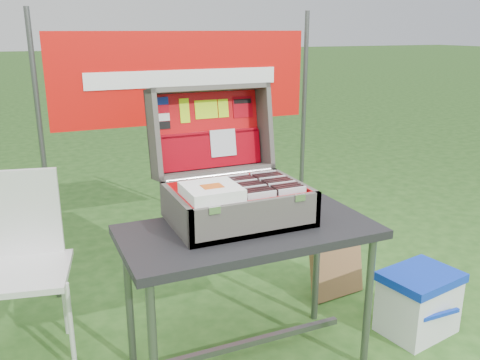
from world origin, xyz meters
name	(u,v)px	position (x,y,z in m)	size (l,w,h in m)	color
table	(249,299)	(-0.05, 0.03, 0.36)	(1.16, 0.58, 0.72)	#242426
table_top	(249,232)	(-0.05, 0.03, 0.70)	(1.16, 0.58, 0.04)	#242426
table_leg_fl	(153,357)	(-0.57, -0.20, 0.34)	(0.04, 0.04, 0.68)	#59595B
table_leg_fr	(368,303)	(0.47, -0.20, 0.34)	(0.04, 0.04, 0.68)	#59595B
table_leg_bl	(129,302)	(-0.57, 0.26, 0.34)	(0.04, 0.04, 0.68)	#59595B
table_leg_br	(317,264)	(0.47, 0.26, 0.34)	(0.04, 0.04, 0.68)	#59595B
table_brace	(248,343)	(-0.05, 0.03, 0.12)	(1.01, 0.03, 0.03)	#59595B
suitcase	(233,157)	(-0.06, 0.19, 1.02)	(0.62, 0.60, 0.59)	#5B5850
suitcase_base_bottom	(238,218)	(-0.06, 0.13, 0.73)	(0.62, 0.44, 0.02)	#5B5850
suitcase_base_wall_front	(257,219)	(-0.06, -0.08, 0.81)	(0.62, 0.02, 0.17)	#5B5850
suitcase_base_wall_back	(221,191)	(-0.06, 0.34, 0.81)	(0.62, 0.02, 0.17)	#5B5850
suitcase_base_wall_left	(176,213)	(-0.36, 0.13, 0.81)	(0.02, 0.44, 0.17)	#5B5850
suitcase_base_wall_right	(294,196)	(0.23, 0.13, 0.81)	(0.02, 0.44, 0.17)	#5B5850
suitcase_liner_floor	(238,215)	(-0.06, 0.13, 0.75)	(0.57, 0.39, 0.01)	#C30701
suitcase_latch_left	(215,210)	(-0.26, -0.09, 0.88)	(0.05, 0.01, 0.03)	silver
suitcase_latch_right	(300,198)	(0.13, -0.09, 0.88)	(0.05, 0.01, 0.03)	silver
suitcase_hinge	(220,175)	(-0.06, 0.35, 0.89)	(0.02, 0.02, 0.56)	silver
suitcase_lid_back	(207,130)	(-0.06, 0.54, 1.08)	(0.62, 0.44, 0.02)	#5B5850
suitcase_lid_rim_far	(208,89)	(-0.06, 0.51, 1.30)	(0.62, 0.02, 0.17)	#5B5850
suitcase_lid_rim_near	(214,171)	(-0.06, 0.43, 0.89)	(0.62, 0.02, 0.17)	#5B5850
suitcase_lid_rim_left	(154,135)	(-0.36, 0.47, 1.09)	(0.02, 0.44, 0.17)	#5B5850
suitcase_lid_rim_right	(264,126)	(0.23, 0.47, 1.09)	(0.02, 0.44, 0.17)	#5B5850
suitcase_lid_liner	(208,130)	(-0.06, 0.53, 1.08)	(0.57, 0.39, 0.01)	#C30701
suitcase_liner_wall_front	(256,215)	(-0.06, -0.06, 0.82)	(0.57, 0.01, 0.14)	#C30701
suitcase_liner_wall_back	(222,190)	(-0.06, 0.32, 0.82)	(0.57, 0.01, 0.14)	#C30701
suitcase_liner_wall_left	(179,210)	(-0.35, 0.13, 0.82)	(0.01, 0.39, 0.14)	#C30701
suitcase_liner_wall_right	(291,194)	(0.22, 0.13, 0.82)	(0.01, 0.39, 0.14)	#C30701
suitcase_lid_pocket	(210,150)	(-0.06, 0.49, 0.98)	(0.55, 0.18, 0.03)	#8C000B
suitcase_pocket_edge	(209,133)	(-0.06, 0.50, 1.07)	(0.54, 0.02, 0.02)	#8C000B
suitcase_pocket_cd	(223,143)	(0.00, 0.48, 1.02)	(0.14, 0.14, 0.01)	silver
lid_sticker_cc_a	(162,101)	(-0.29, 0.55, 1.24)	(0.06, 0.04, 0.00)	#1933B2
lid_sticker_cc_b	(163,109)	(-0.29, 0.54, 1.20)	(0.06, 0.04, 0.00)	#A2000B
lid_sticker_cc_c	(164,117)	(-0.29, 0.53, 1.16)	(0.06, 0.04, 0.00)	white
lid_sticker_cc_d	(164,125)	(-0.29, 0.53, 1.13)	(0.06, 0.04, 0.00)	black
lid_card_neon_tall	(185,111)	(-0.18, 0.54, 1.19)	(0.05, 0.12, 0.00)	#C0FA10
lid_card_neon_main	(206,109)	(-0.06, 0.54, 1.19)	(0.12, 0.09, 0.00)	#C0FA10
lid_card_neon_small	(223,108)	(0.03, 0.54, 1.19)	(0.06, 0.09, 0.00)	#C0FA10
lid_sticker_band	(243,107)	(0.14, 0.54, 1.19)	(0.11, 0.11, 0.00)	#A2000B
lid_sticker_band_bar	(242,101)	(0.14, 0.54, 1.22)	(0.10, 0.02, 0.00)	black
cd_left_0	(262,209)	(-0.03, -0.04, 0.83)	(0.14, 0.01, 0.16)	silver
cd_left_1	(259,208)	(-0.03, -0.02, 0.83)	(0.14, 0.01, 0.16)	black
cd_left_2	(257,206)	(-0.03, 0.01, 0.83)	(0.14, 0.01, 0.16)	black
cd_left_3	(255,204)	(-0.03, 0.03, 0.83)	(0.14, 0.01, 0.16)	black
cd_left_4	(252,203)	(-0.03, 0.05, 0.83)	(0.14, 0.01, 0.16)	silver
cd_left_5	(250,201)	(-0.03, 0.08, 0.83)	(0.14, 0.01, 0.16)	black
cd_left_6	(248,199)	(-0.03, 0.10, 0.83)	(0.14, 0.01, 0.16)	black
cd_left_7	(246,198)	(-0.03, 0.13, 0.83)	(0.14, 0.01, 0.16)	black
cd_left_8	(244,196)	(-0.03, 0.15, 0.83)	(0.14, 0.01, 0.16)	silver
cd_left_9	(242,195)	(-0.03, 0.18, 0.83)	(0.14, 0.01, 0.16)	black
cd_left_10	(239,193)	(-0.03, 0.20, 0.83)	(0.14, 0.01, 0.16)	black
cd_left_11	(237,192)	(-0.03, 0.23, 0.83)	(0.14, 0.01, 0.16)	black
cd_left_12	(235,191)	(-0.03, 0.25, 0.83)	(0.14, 0.01, 0.16)	silver
cd_right_0	(292,205)	(0.12, -0.04, 0.83)	(0.14, 0.01, 0.16)	silver
cd_right_1	(289,203)	(0.12, -0.02, 0.83)	(0.14, 0.01, 0.16)	black
cd_right_2	(287,202)	(0.12, 0.01, 0.83)	(0.14, 0.01, 0.16)	black
cd_right_3	(284,200)	(0.12, 0.03, 0.83)	(0.14, 0.01, 0.16)	black
cd_right_4	(282,198)	(0.12, 0.05, 0.83)	(0.14, 0.01, 0.16)	silver
cd_right_5	(279,197)	(0.12, 0.08, 0.83)	(0.14, 0.01, 0.16)	black
cd_right_6	(277,195)	(0.12, 0.10, 0.83)	(0.14, 0.01, 0.16)	black
cd_right_7	(274,194)	(0.12, 0.13, 0.83)	(0.14, 0.01, 0.16)	black
cd_right_8	(272,192)	(0.12, 0.15, 0.83)	(0.14, 0.01, 0.16)	silver
cd_right_9	(270,191)	(0.12, 0.18, 0.83)	(0.14, 0.01, 0.16)	black
cd_right_10	(267,190)	(0.12, 0.20, 0.83)	(0.14, 0.01, 0.16)	black
cd_right_11	(265,188)	(0.12, 0.23, 0.83)	(0.14, 0.01, 0.16)	black
cd_right_12	(263,187)	(0.12, 0.25, 0.83)	(0.14, 0.01, 0.16)	silver
songbook_0	(212,196)	(-0.22, 0.05, 0.89)	(0.23, 0.23, 0.01)	white
songbook_1	(212,195)	(-0.22, 0.05, 0.90)	(0.23, 0.23, 0.01)	white
songbook_2	(211,194)	(-0.22, 0.05, 0.90)	(0.23, 0.23, 0.01)	white
songbook_3	(211,193)	(-0.22, 0.05, 0.91)	(0.23, 0.23, 0.01)	white
songbook_4	(211,192)	(-0.22, 0.05, 0.91)	(0.23, 0.23, 0.01)	white
songbook_5	(211,191)	(-0.22, 0.05, 0.92)	(0.23, 0.23, 0.01)	white
songbook_6	(211,190)	(-0.22, 0.05, 0.92)	(0.23, 0.23, 0.01)	white
songbook_7	(211,189)	(-0.22, 0.05, 0.93)	(0.23, 0.23, 0.01)	white
songbook_8	(211,187)	(-0.22, 0.05, 0.93)	(0.23, 0.23, 0.01)	white
songbook_9	(211,186)	(-0.22, 0.05, 0.94)	(0.23, 0.23, 0.01)	white
songbook_graphic	(212,186)	(-0.22, 0.04, 0.94)	(0.09, 0.07, 0.00)	#D85919
cooler	(418,302)	(0.91, -0.07, 0.17)	(0.40, 0.30, 0.35)	white
cooler_body	(418,306)	(0.91, -0.07, 0.15)	(0.38, 0.28, 0.30)	white
cooler_lid	(421,277)	(0.91, -0.07, 0.33)	(0.40, 0.30, 0.05)	#0E33BE
cooler_handle	(441,315)	(0.91, -0.23, 0.19)	(0.24, 0.02, 0.02)	#0E33BE
chair	(23,276)	(-1.02, 0.49, 0.47)	(0.42, 0.47, 0.93)	silver
chair_seat	(22,274)	(-1.02, 0.49, 0.48)	(0.42, 0.42, 0.03)	silver
chair_backrest	(16,214)	(-1.02, 0.69, 0.71)	(0.42, 0.03, 0.45)	silver
chair_leg_fr	(71,329)	(-0.84, 0.31, 0.24)	(0.02, 0.02, 0.48)	silver
chair_leg_br	(64,294)	(-0.84, 0.67, 0.24)	(0.02, 0.02, 0.48)	silver
chair_upright_right	(54,211)	(-0.84, 0.69, 0.70)	(0.02, 0.02, 0.45)	silver
cardboard_box	(336,266)	(0.73, 0.44, 0.19)	(0.36, 0.06, 0.38)	#9B6B42
banner_post_left	(44,163)	(-0.85, 1.10, 0.85)	(0.03, 0.03, 1.70)	#59595B
banner_post_right	(303,139)	(0.85, 1.10, 0.85)	(0.03, 0.03, 1.70)	#59595B
banner	(185,78)	(0.00, 1.09, 1.30)	(1.60, 0.01, 0.55)	red
banner_text	(185,78)	(0.00, 1.08, 1.30)	(1.20, 0.00, 0.10)	white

